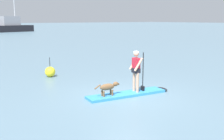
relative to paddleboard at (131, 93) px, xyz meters
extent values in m
plane|color=slate|center=(-0.23, 0.03, -0.05)|extent=(400.00, 400.00, 0.00)
cube|color=#338CD8|center=(-0.23, 0.03, 0.00)|extent=(3.47, 1.24, 0.10)
ellipsoid|color=black|center=(1.45, -0.22, 0.00)|extent=(0.66, 0.78, 0.10)
cylinder|color=tan|center=(0.22, 0.10, 0.46)|extent=(0.12, 0.12, 0.82)
cylinder|color=tan|center=(0.18, -0.16, 0.46)|extent=(0.12, 0.12, 0.82)
cube|color=black|center=(0.20, -0.03, 0.95)|extent=(0.27, 0.39, 0.20)
cube|color=#B21E2D|center=(0.20, -0.03, 1.17)|extent=(0.25, 0.37, 0.60)
sphere|color=tan|center=(0.20, -0.03, 1.63)|extent=(0.22, 0.22, 0.22)
ellipsoid|color=white|center=(0.20, -0.03, 1.69)|extent=(0.23, 0.23, 0.11)
cylinder|color=tan|center=(0.23, 0.16, 1.22)|extent=(0.43, 0.15, 0.54)
cylinder|color=tan|center=(0.17, -0.22, 1.22)|extent=(0.43, 0.15, 0.54)
cylinder|color=black|center=(0.55, -0.08, 0.86)|extent=(0.04, 0.04, 1.61)
cube|color=black|center=(0.55, -0.08, 0.15)|extent=(0.11, 0.19, 0.20)
ellipsoid|color=brown|center=(-1.10, 0.17, 0.41)|extent=(0.66, 0.31, 0.26)
ellipsoid|color=brown|center=(-0.73, 0.11, 0.48)|extent=(0.24, 0.19, 0.18)
ellipsoid|color=#503923|center=(-0.62, 0.10, 0.47)|extent=(0.13, 0.10, 0.08)
cylinder|color=brown|center=(-1.51, 0.23, 0.46)|extent=(0.27, 0.09, 0.18)
cylinder|color=brown|center=(-0.90, 0.22, 0.16)|extent=(0.07, 0.07, 0.23)
cylinder|color=brown|center=(-0.93, 0.06, 0.16)|extent=(0.07, 0.07, 0.23)
cylinder|color=brown|center=(-1.28, 0.27, 0.16)|extent=(0.07, 0.07, 0.23)
cylinder|color=brown|center=(-1.30, 0.12, 0.16)|extent=(0.07, 0.07, 0.23)
cube|color=black|center=(13.53, 59.56, 0.72)|extent=(9.69, 4.73, 1.54)
cube|color=gray|center=(12.83, 59.56, 2.58)|extent=(4.54, 2.99, 2.17)
cylinder|color=silver|center=(13.99, 59.56, 5.35)|extent=(0.20, 0.20, 7.72)
cylinder|color=silver|center=(12.83, 59.56, 2.69)|extent=(3.21, 0.80, 0.14)
sphere|color=yellow|center=(-1.23, 5.27, 0.23)|extent=(0.55, 0.55, 0.55)
cylinder|color=black|center=(-1.23, 5.27, 0.75)|extent=(0.03, 0.03, 0.50)
camera|label=1|loc=(-7.10, -8.22, 3.02)|focal=43.67mm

